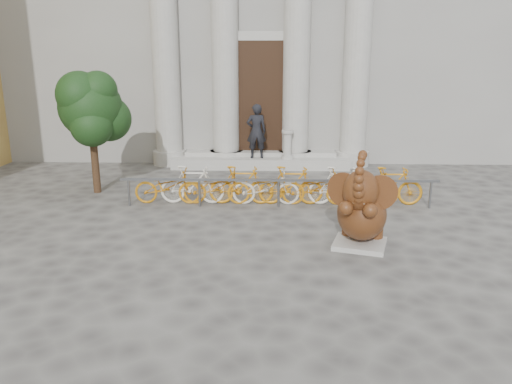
{
  "coord_description": "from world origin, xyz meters",
  "views": [
    {
      "loc": [
        0.32,
        -7.43,
        3.7
      ],
      "look_at": [
        0.06,
        2.08,
        1.1
      ],
      "focal_mm": 35.0,
      "sensor_mm": 36.0,
      "label": 1
    }
  ],
  "objects_px": {
    "bike_rack": "(278,185)",
    "tree": "(91,109)",
    "pedestrian": "(256,131)",
    "elephant_statue": "(361,212)"
  },
  "relations": [
    {
      "from": "tree",
      "to": "pedestrian",
      "type": "distance_m",
      "value": 5.53
    },
    {
      "from": "elephant_statue",
      "to": "pedestrian",
      "type": "distance_m",
      "value": 7.57
    },
    {
      "from": "elephant_statue",
      "to": "tree",
      "type": "height_order",
      "value": "tree"
    },
    {
      "from": "elephant_statue",
      "to": "tree",
      "type": "distance_m",
      "value": 7.88
    },
    {
      "from": "bike_rack",
      "to": "pedestrian",
      "type": "height_order",
      "value": "pedestrian"
    },
    {
      "from": "bike_rack",
      "to": "pedestrian",
      "type": "relative_size",
      "value": 4.4
    },
    {
      "from": "bike_rack",
      "to": "tree",
      "type": "height_order",
      "value": "tree"
    },
    {
      "from": "bike_rack",
      "to": "tree",
      "type": "bearing_deg",
      "value": 168.59
    },
    {
      "from": "elephant_statue",
      "to": "tree",
      "type": "xyz_separation_m",
      "value": [
        -6.62,
        3.97,
        1.6
      ]
    },
    {
      "from": "bike_rack",
      "to": "tree",
      "type": "relative_size",
      "value": 2.4
    }
  ]
}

